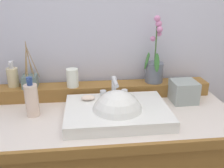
{
  "coord_description": "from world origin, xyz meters",
  "views": [
    {
      "loc": [
        -0.11,
        -1.08,
        1.41
      ],
      "look_at": [
        0.01,
        -0.01,
        1.0
      ],
      "focal_mm": 39.83,
      "sensor_mm": 36.0,
      "label": 1
    }
  ],
  "objects": [
    {
      "name": "tissue_box",
      "position": [
        0.41,
        0.1,
        0.91
      ],
      "size": [
        0.13,
        0.13,
        0.11
      ],
      "primitive_type": "cube",
      "rotation": [
        0.0,
        0.0,
        0.02
      ],
      "color": "#939C99",
      "rests_on": "vanity_cabinet"
    },
    {
      "name": "tumbler_cup",
      "position": [
        -0.18,
        0.19,
        0.97
      ],
      "size": [
        0.06,
        0.06,
        0.1
      ],
      "primitive_type": "cylinder",
      "color": "white",
      "rests_on": "back_ledge"
    },
    {
      "name": "sink_basin",
      "position": [
        0.03,
        -0.05,
        0.87
      ],
      "size": [
        0.48,
        0.35,
        0.27
      ],
      "color": "white",
      "rests_on": "vanity_cabinet"
    },
    {
      "name": "potted_plant",
      "position": [
        0.28,
        0.22,
        1.01
      ],
      "size": [
        0.11,
        0.12,
        0.37
      ],
      "color": "slate",
      "rests_on": "back_ledge"
    },
    {
      "name": "soap_bar",
      "position": [
        -0.1,
        0.05,
        0.91
      ],
      "size": [
        0.07,
        0.04,
        0.02
      ],
      "primitive_type": "ellipsoid",
      "color": "beige",
      "rests_on": "sink_basin"
    },
    {
      "name": "wall_back",
      "position": [
        0.0,
        0.39,
        1.33
      ],
      "size": [
        3.07,
        0.2,
        2.67
      ],
      "primitive_type": "cube",
      "color": "silver",
      "rests_on": "ground"
    },
    {
      "name": "back_ledge",
      "position": [
        0.0,
        0.21,
        0.88
      ],
      "size": [
        1.17,
        0.12,
        0.07
      ],
      "primitive_type": "cube",
      "color": "olive",
      "rests_on": "vanity_cabinet"
    },
    {
      "name": "soap_dispenser",
      "position": [
        -0.5,
        0.23,
        0.98
      ],
      "size": [
        0.06,
        0.06,
        0.14
      ],
      "color": "beige",
      "rests_on": "back_ledge"
    },
    {
      "name": "lotion_bottle",
      "position": [
        -0.36,
        0.02,
        0.93
      ],
      "size": [
        0.06,
        0.07,
        0.19
      ],
      "color": "beige",
      "rests_on": "vanity_cabinet"
    },
    {
      "name": "reed_diffuser",
      "position": [
        -0.4,
        0.21,
        0.96
      ],
      "size": [
        0.09,
        0.12,
        0.25
      ],
      "color": "slate",
      "rests_on": "back_ledge"
    }
  ]
}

